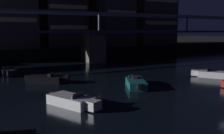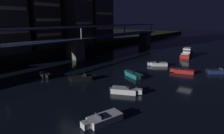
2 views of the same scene
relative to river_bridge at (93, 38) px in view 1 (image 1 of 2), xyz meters
name	(u,v)px [view 1 (image 1 of 2)]	position (x,y,z in m)	size (l,w,h in m)	color
far_riverbank	(40,44)	(0.00, 48.01, -3.40)	(240.00, 80.00, 2.20)	black
river_bridge	(93,38)	(0.00, 0.00, 0.00)	(92.15, 6.40, 9.38)	#605B51
speedboat_near_center	(213,74)	(6.69, -23.20, -4.09)	(3.92, 4.73, 1.16)	silver
speedboat_near_right	(136,83)	(-5.20, -23.26, -4.09)	(3.25, 5.01, 1.16)	#196066
speedboat_mid_right	(47,79)	(-13.16, -16.66, -4.09)	(4.81, 3.74, 1.16)	black
speedboat_far_center	(8,71)	(-16.56, -8.29, -4.09)	(2.19, 5.23, 1.16)	black
speedboat_far_right	(73,101)	(-13.49, -26.80, -4.09)	(3.31, 4.98, 1.16)	silver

